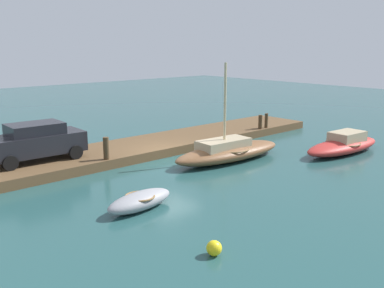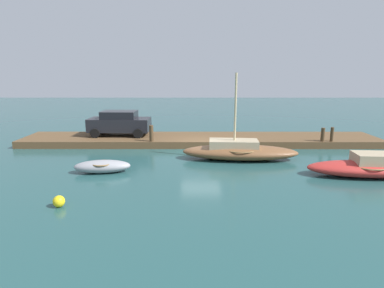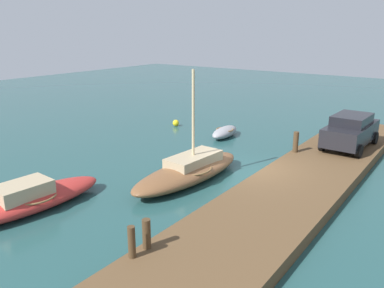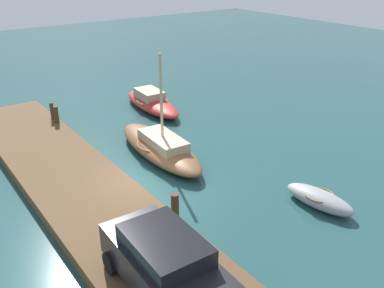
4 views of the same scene
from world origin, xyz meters
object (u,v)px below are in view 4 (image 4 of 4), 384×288
at_px(parked_car, 165,263).
at_px(motorboat_red, 152,102).
at_px(mooring_post_mid_west, 56,115).
at_px(sailboat_brown, 160,146).
at_px(mooring_post_mid_east, 175,208).
at_px(dinghy_grey, 319,199).
at_px(mooring_post_west, 52,111).

bearing_deg(parked_car, motorboat_red, 152.17).
height_order(motorboat_red, mooring_post_mid_west, mooring_post_mid_west).
height_order(mooring_post_mid_west, parked_car, parked_car).
relative_size(motorboat_red, mooring_post_mid_west, 6.46).
height_order(sailboat_brown, mooring_post_mid_east, sailboat_brown).
relative_size(sailboat_brown, mooring_post_mid_west, 7.50).
bearing_deg(mooring_post_mid_east, dinghy_grey, 71.02).
height_order(sailboat_brown, mooring_post_mid_west, sailboat_brown).
bearing_deg(mooring_post_west, sailboat_brown, 23.26).
bearing_deg(sailboat_brown, mooring_post_mid_east, -23.61).
xyz_separation_m(sailboat_brown, motorboat_red, (-5.65, 2.98, -0.04)).
bearing_deg(sailboat_brown, dinghy_grey, 22.90).
xyz_separation_m(sailboat_brown, dinghy_grey, (7.02, 2.45, -0.16)).
bearing_deg(mooring_post_mid_east, sailboat_brown, 152.73).
relative_size(motorboat_red, mooring_post_mid_east, 5.47).
xyz_separation_m(motorboat_red, parked_car, (13.34, -7.63, 0.91)).
relative_size(sailboat_brown, motorboat_red, 1.16).
bearing_deg(parked_car, mooring_post_mid_west, 173.69).
relative_size(sailboat_brown, parked_car, 1.55).
bearing_deg(mooring_post_mid_east, mooring_post_west, 180.00).
height_order(motorboat_red, parked_car, parked_car).
bearing_deg(motorboat_red, mooring_post_west, -92.36).
height_order(sailboat_brown, mooring_post_west, sailboat_brown).
distance_m(sailboat_brown, mooring_post_west, 6.86).
bearing_deg(sailboat_brown, parked_car, -27.49).
xyz_separation_m(dinghy_grey, parked_car, (0.67, -7.10, 1.03)).
distance_m(sailboat_brown, motorboat_red, 6.39).
height_order(dinghy_grey, mooring_post_mid_east, mooring_post_mid_east).
bearing_deg(motorboat_red, parked_car, -25.73).
distance_m(sailboat_brown, parked_car, 9.03).
bearing_deg(mooring_post_mid_west, mooring_post_mid_east, 0.00).
height_order(sailboat_brown, dinghy_grey, sailboat_brown).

